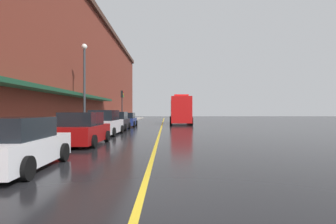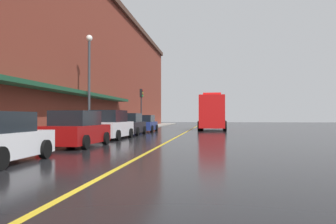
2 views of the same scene
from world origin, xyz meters
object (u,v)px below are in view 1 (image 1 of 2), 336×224
Objects in this scene: parking_meter_0 at (76,122)px; parking_meter_1 at (113,117)px; parked_car_4 at (127,120)px; fire_truck at (180,111)px; parked_car_3 at (117,121)px; street_lamp_left at (84,78)px; parked_car_2 at (105,123)px; traffic_light_near at (122,100)px; parked_car_0 at (17,145)px; parked_car_1 at (83,130)px.

parking_meter_1 is at bearing 90.00° from parking_meter_0.
fire_truck is (6.32, 5.30, 1.06)m from parked_car_4.
parked_car_3 is 12.56m from fire_truck.
fire_truck is at bearing 59.74° from street_lamp_left.
traffic_light_near is at bearing 6.64° from parked_car_2.
parked_car_2 is 1.06× the size of parked_car_3.
parking_meter_0 is 0.31× the size of traffic_light_near.
parking_meter_0 is (-1.31, -7.34, 0.26)m from parked_car_3.
parked_car_0 is 0.99× the size of parked_car_1.
parking_meter_0 is at bearing 151.52° from parked_car_2.
parked_car_4 is 9.97m from street_lamp_left.
parked_car_4 is at bearing 77.24° from street_lamp_left.
fire_truck is (6.28, 21.32, 1.01)m from parked_car_1.
parked_car_3 is 3.17× the size of parking_meter_0.
parked_car_4 is at bearing 83.52° from parking_meter_0.
parked_car_2 is at bearing -179.94° from parked_car_3.
parked_car_2 reaches higher than parked_car_1.
parked_car_3 is 0.61× the size of street_lamp_left.
street_lamp_left reaches higher than parked_car_4.
parking_meter_1 is at bearing 113.99° from parked_car_4.
parked_car_1 is 16.02m from parked_car_4.
parked_car_4 is at bearing -73.54° from traffic_light_near.
parked_car_0 reaches higher than parking_meter_0.
parking_meter_1 is (0.00, 12.10, 0.00)m from parking_meter_0.
parked_car_2 reaches higher than parked_car_3.
parked_car_0 is 0.50× the size of fire_truck.
parked_car_0 reaches higher than parking_meter_1.
parked_car_4 is 1.62m from parking_meter_1.
street_lamp_left reaches higher than parked_car_3.
traffic_light_near is at bearing 15.92° from parked_car_4.
fire_truck is at bearing -50.59° from parked_car_4.
fire_truck is 1.97× the size of traffic_light_near.
parked_car_0 is 0.98× the size of traffic_light_near.
parked_car_0 is 3.16× the size of parking_meter_0.
fire_truck is at bearing -14.82° from parked_car_0.
parked_car_1 is 3.20× the size of parking_meter_1.
parked_car_2 is 0.53× the size of fire_truck.
fire_truck is (6.42, 15.75, 0.95)m from parked_car_2.
parked_car_3 reaches higher than parked_car_0.
parked_car_1 is at bearing -65.37° from parking_meter_0.
traffic_light_near is at bearing 87.24° from street_lamp_left.
parked_car_4 is 12.85m from parking_meter_0.
street_lamp_left is at bearing -94.09° from parking_meter_1.
parked_car_2 is at bearing -82.15° from parking_meter_1.
parked_car_2 is at bearing -1.39° from parked_car_0.
street_lamp_left is at bearing 99.17° from parking_meter_0.
street_lamp_left is at bearing -29.60° from fire_truck.
traffic_light_near reaches higher than fire_truck.
fire_truck is 6.39× the size of parking_meter_0.
parked_car_4 is 3.16× the size of parking_meter_1.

